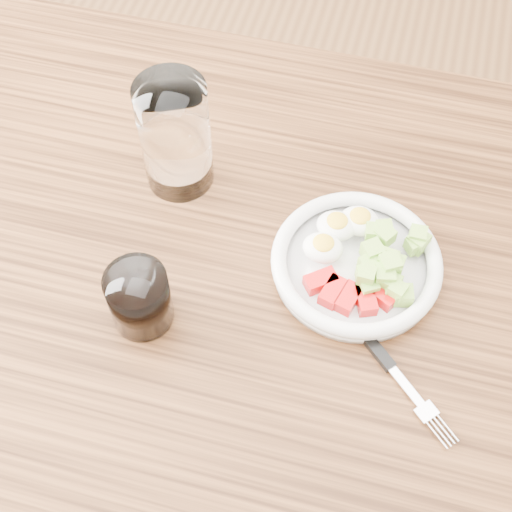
% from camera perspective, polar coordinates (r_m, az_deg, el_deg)
% --- Properties ---
extents(ground, '(4.00, 4.00, 0.00)m').
position_cam_1_polar(ground, '(1.65, 0.26, -15.66)').
color(ground, brown).
rests_on(ground, ground).
extents(dining_table, '(1.50, 0.90, 0.77)m').
position_cam_1_polar(dining_table, '(1.03, 0.40, -4.54)').
color(dining_table, brown).
rests_on(dining_table, ground).
extents(bowl, '(0.22, 0.22, 0.06)m').
position_cam_1_polar(bowl, '(0.94, 8.12, -0.40)').
color(bowl, white).
rests_on(bowl, dining_table).
extents(fork, '(0.17, 0.16, 0.01)m').
position_cam_1_polar(fork, '(0.89, 9.91, -7.76)').
color(fork, black).
rests_on(fork, dining_table).
extents(water_glass, '(0.10, 0.10, 0.17)m').
position_cam_1_polar(water_glass, '(0.98, -6.48, 9.51)').
color(water_glass, white).
rests_on(water_glass, dining_table).
extents(coffee_glass, '(0.08, 0.08, 0.09)m').
position_cam_1_polar(coffee_glass, '(0.88, -9.30, -3.39)').
color(coffee_glass, white).
rests_on(coffee_glass, dining_table).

